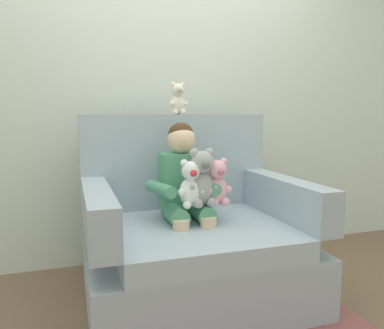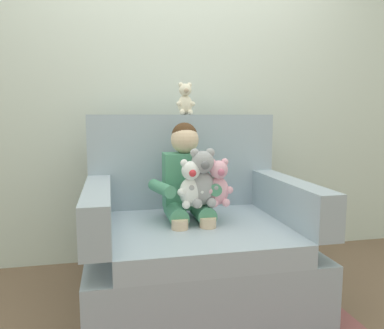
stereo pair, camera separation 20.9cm
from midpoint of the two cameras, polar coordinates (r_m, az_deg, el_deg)
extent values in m
plane|color=brown|center=(2.39, 3.34, -19.64)|extent=(8.00, 8.00, 0.00)
cube|color=silver|center=(2.90, -0.70, 11.62)|extent=(6.00, 0.10, 2.60)
cube|color=#9EADBC|center=(2.32, 3.38, -15.81)|extent=(1.25, 1.01, 0.35)
cube|color=#A6B6C6|center=(2.17, 3.93, -10.85)|extent=(0.97, 0.87, 0.12)
cube|color=#9EADBC|center=(2.57, 0.86, 0.56)|extent=(1.25, 0.14, 0.63)
cube|color=#9EADBC|center=(2.04, -11.31, -6.87)|extent=(0.14, 0.87, 0.24)
cube|color=#9EADBC|center=(2.34, 17.25, -5.25)|extent=(0.14, 0.87, 0.24)
cube|color=#4C9370|center=(2.31, 1.50, -2.45)|extent=(0.26, 0.16, 0.34)
sphere|color=beige|center=(2.28, 1.52, 3.78)|extent=(0.17, 0.17, 0.17)
sphere|color=#472D19|center=(2.28, 1.46, 4.43)|extent=(0.16, 0.16, 0.16)
cylinder|color=#4C9370|center=(2.20, 0.26, -7.46)|extent=(0.11, 0.26, 0.11)
cylinder|color=beige|center=(2.12, 1.03, -12.25)|extent=(0.09, 0.09, 0.30)
cylinder|color=#4C9370|center=(2.24, 4.29, -7.22)|extent=(0.11, 0.26, 0.11)
cylinder|color=beige|center=(2.16, 5.25, -11.90)|extent=(0.09, 0.09, 0.30)
cylinder|color=#4C9370|center=(2.16, -1.87, -3.66)|extent=(0.13, 0.27, 0.07)
cylinder|color=#4C9370|center=(2.24, 6.22, -3.31)|extent=(0.13, 0.27, 0.07)
ellipsoid|color=#9E9EA3|center=(2.15, 4.33, -3.62)|extent=(0.15, 0.13, 0.20)
sphere|color=#9E9EA3|center=(2.11, 4.47, 0.35)|extent=(0.13, 0.13, 0.13)
sphere|color=slate|center=(2.06, 4.93, -0.11)|extent=(0.05, 0.05, 0.05)
sphere|color=#9E9EA3|center=(2.10, 3.25, 1.73)|extent=(0.05, 0.05, 0.05)
sphere|color=#9E9EA3|center=(2.09, 2.73, -3.63)|extent=(0.05, 0.05, 0.05)
sphere|color=#9E9EA3|center=(2.10, 3.66, -5.94)|extent=(0.06, 0.06, 0.06)
sphere|color=#9E9EA3|center=(2.13, 5.60, 1.78)|extent=(0.05, 0.05, 0.05)
sphere|color=#9E9EA3|center=(2.13, 6.50, -3.46)|extent=(0.05, 0.05, 0.05)
sphere|color=#9E9EA3|center=(2.12, 5.85, -5.81)|extent=(0.06, 0.06, 0.06)
ellipsoid|color=#EAA8BC|center=(2.17, 6.72, -4.01)|extent=(0.13, 0.11, 0.16)
sphere|color=#EAA8BC|center=(2.14, 6.86, -0.81)|extent=(0.11, 0.11, 0.11)
sphere|color=#CC6684|center=(2.10, 7.28, -1.20)|extent=(0.04, 0.04, 0.04)
sphere|color=#EAA8BC|center=(2.13, 5.89, 0.31)|extent=(0.04, 0.04, 0.04)
sphere|color=#EAA8BC|center=(2.12, 5.48, -4.04)|extent=(0.04, 0.04, 0.04)
sphere|color=#EAA8BC|center=(2.13, 6.23, -5.90)|extent=(0.05, 0.05, 0.05)
sphere|color=#EAA8BC|center=(2.15, 7.77, 0.36)|extent=(0.04, 0.04, 0.04)
sphere|color=#EAA8BC|center=(2.16, 8.49, -3.88)|extent=(0.04, 0.04, 0.04)
sphere|color=#EAA8BC|center=(2.15, 7.98, -5.79)|extent=(0.05, 0.05, 0.05)
ellipsoid|color=white|center=(2.12, 2.58, -4.22)|extent=(0.13, 0.11, 0.16)
sphere|color=white|center=(2.09, 2.67, -0.94)|extent=(0.11, 0.11, 0.11)
sphere|color=#DB333D|center=(2.05, 3.02, -1.35)|extent=(0.04, 0.04, 0.04)
sphere|color=white|center=(2.08, 1.65, 0.21)|extent=(0.04, 0.04, 0.04)
sphere|color=white|center=(2.08, 1.21, -4.25)|extent=(0.04, 0.04, 0.04)
sphere|color=white|center=(2.08, 1.99, -6.17)|extent=(0.05, 0.05, 0.05)
sphere|color=white|center=(2.10, 3.62, 0.26)|extent=(0.04, 0.04, 0.04)
sphere|color=white|center=(2.11, 4.38, -4.10)|extent=(0.04, 0.04, 0.04)
sphere|color=white|center=(2.10, 3.82, -6.06)|extent=(0.05, 0.05, 0.05)
ellipsoid|color=silver|center=(2.56, 1.31, 9.02)|extent=(0.10, 0.08, 0.13)
sphere|color=silver|center=(2.55, 1.36, 11.24)|extent=(0.08, 0.08, 0.08)
sphere|color=tan|center=(2.52, 1.57, 11.15)|extent=(0.03, 0.03, 0.03)
sphere|color=silver|center=(2.55, 0.69, 12.00)|extent=(0.03, 0.03, 0.03)
sphere|color=silver|center=(2.52, 0.39, 9.20)|extent=(0.03, 0.03, 0.03)
sphere|color=silver|center=(2.51, 0.90, 7.96)|extent=(0.04, 0.04, 0.04)
sphere|color=silver|center=(2.57, 1.99, 11.97)|extent=(0.03, 0.03, 0.03)
sphere|color=silver|center=(2.55, 2.49, 9.17)|extent=(0.03, 0.03, 0.03)
sphere|color=silver|center=(2.53, 2.12, 7.95)|extent=(0.04, 0.04, 0.04)
camera|label=1|loc=(0.10, -87.14, 0.37)|focal=35.18mm
camera|label=2|loc=(0.10, 92.86, -0.37)|focal=35.18mm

